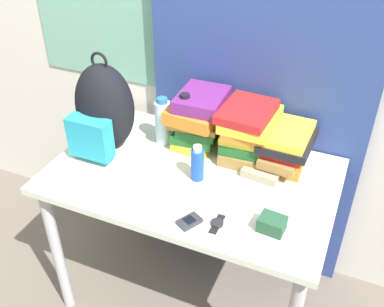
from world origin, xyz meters
TOP-DOWN VIEW (x-y plane):
  - wall_back at (-0.00, 0.81)m, footprint 6.00×0.06m
  - curtain_blue at (0.15, 0.76)m, footprint 1.00×0.04m
  - desk at (0.00, 0.36)m, footprint 1.18×0.73m
  - backpack at (-0.43, 0.39)m, footprint 0.26×0.27m
  - book_stack_left at (-0.06, 0.58)m, footprint 0.24×0.27m
  - book_stack_center at (0.17, 0.58)m, footprint 0.24×0.29m
  - book_stack_right at (0.33, 0.58)m, footprint 0.22×0.29m
  - water_bottle at (-0.21, 0.53)m, footprint 0.07×0.07m
  - sports_bottle at (-0.10, 0.52)m, footprint 0.06×0.06m
  - sunscreen_bottle at (0.03, 0.34)m, footprint 0.05×0.05m
  - cell_phone at (0.11, 0.09)m, footprint 0.09×0.10m
  - sunglasses_case at (0.27, 0.44)m, footprint 0.16×0.07m
  - camera_pouch at (0.39, 0.17)m, footprint 0.10×0.08m
  - wristwatch at (0.20, 0.12)m, footprint 0.05×0.10m

SIDE VIEW (x-z plane):
  - desk at x=0.00m, z-range 0.28..1.05m
  - wristwatch at x=0.20m, z-range 0.77..0.78m
  - cell_phone at x=0.11m, z-range 0.77..0.78m
  - sunglasses_case at x=0.27m, z-range 0.77..0.80m
  - camera_pouch at x=0.39m, z-range 0.77..0.82m
  - sunscreen_bottle at x=0.03m, z-range 0.76..0.92m
  - book_stack_right at x=0.33m, z-range 0.77..0.95m
  - water_bottle at x=-0.21m, z-range 0.76..0.99m
  - book_stack_center at x=0.17m, z-range 0.77..1.01m
  - sports_bottle at x=-0.10m, z-range 0.76..1.03m
  - book_stack_left at x=-0.06m, z-range 0.77..1.03m
  - backpack at x=-0.43m, z-range 0.73..1.18m
  - curtain_blue at x=0.15m, z-range 0.00..2.50m
  - wall_back at x=0.00m, z-range 0.00..2.50m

